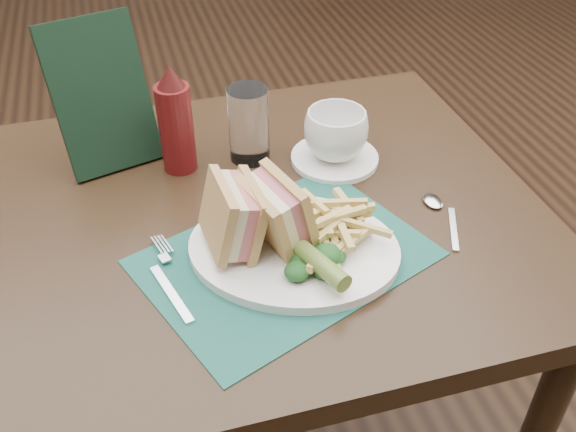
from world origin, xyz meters
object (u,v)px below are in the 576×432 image
at_px(table_main, 257,363).
at_px(sandwich_half_a, 218,219).
at_px(ketchup_bottle, 175,119).
at_px(plate, 294,249).
at_px(sandwich_half_b, 264,216).
at_px(drinking_glass, 249,125).
at_px(coffee_cup, 336,134).
at_px(saucer, 335,158).
at_px(placemat, 285,258).
at_px(check_presenter, 101,96).

bearing_deg(table_main, sandwich_half_a, -123.12).
bearing_deg(ketchup_bottle, plate, -65.29).
distance_m(plate, sandwich_half_b, 0.07).
relative_size(plate, drinking_glass, 2.31).
xyz_separation_m(table_main, coffee_cup, (0.17, 0.09, 0.43)).
relative_size(sandwich_half_b, saucer, 0.71).
height_order(sandwich_half_b, drinking_glass, drinking_glass).
height_order(placemat, check_presenter, check_presenter).
distance_m(sandwich_half_b, drinking_glass, 0.26).
distance_m(sandwich_half_a, saucer, 0.31).
relative_size(placemat, sandwich_half_a, 3.60).
relative_size(sandwich_half_a, drinking_glass, 0.82).
xyz_separation_m(ketchup_bottle, check_presenter, (-0.11, 0.06, 0.03)).
bearing_deg(plate, saucer, 82.38).
bearing_deg(saucer, placemat, -124.33).
bearing_deg(sandwich_half_a, check_presenter, 109.05).
bearing_deg(table_main, coffee_cup, 28.41).
xyz_separation_m(sandwich_half_a, coffee_cup, (0.24, 0.19, -0.02)).
bearing_deg(table_main, saucer, 28.41).
xyz_separation_m(sandwich_half_b, drinking_glass, (0.04, 0.25, -0.01)).
bearing_deg(table_main, check_presenter, 134.10).
bearing_deg(drinking_glass, table_main, -103.24).
height_order(table_main, placemat, placemat).
height_order(placemat, saucer, saucer).
bearing_deg(sandwich_half_a, ketchup_bottle, 90.74).
height_order(table_main, coffee_cup, coffee_cup).
distance_m(ketchup_bottle, check_presenter, 0.13).
distance_m(coffee_cup, ketchup_bottle, 0.27).
xyz_separation_m(sandwich_half_a, check_presenter, (-0.13, 0.30, 0.05)).
distance_m(table_main, sandwich_half_a, 0.46).
bearing_deg(check_presenter, sandwich_half_a, -82.84).
bearing_deg(placemat, check_presenter, 123.53).
relative_size(placemat, drinking_glass, 2.95).
bearing_deg(placemat, sandwich_half_b, 151.69).
height_order(sandwich_half_a, drinking_glass, drinking_glass).
xyz_separation_m(plate, drinking_glass, (-0.00, 0.26, 0.06)).
distance_m(table_main, plate, 0.40).
bearing_deg(check_presenter, saucer, -32.76).
height_order(plate, coffee_cup, coffee_cup).
bearing_deg(coffee_cup, placemat, -124.33).
bearing_deg(sandwich_half_a, drinking_glass, 63.54).
distance_m(table_main, check_presenter, 0.57).
bearing_deg(saucer, sandwich_half_b, -130.39).
distance_m(saucer, ketchup_bottle, 0.28).
distance_m(table_main, placemat, 0.40).
height_order(table_main, plate, plate).
bearing_deg(table_main, drinking_glass, 76.76).
bearing_deg(ketchup_bottle, table_main, -59.03).
distance_m(sandwich_half_b, coffee_cup, 0.27).
height_order(plate, sandwich_half_b, sandwich_half_b).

